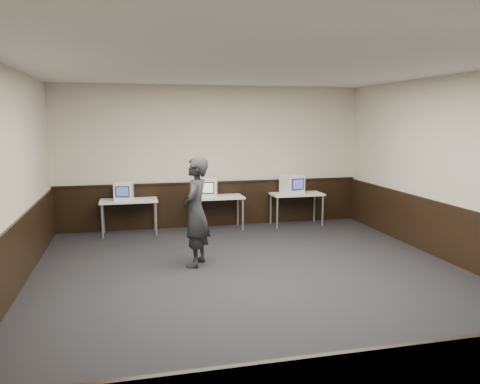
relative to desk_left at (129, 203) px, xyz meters
name	(u,v)px	position (x,y,z in m)	size (l,w,h in m)	color
floor	(260,283)	(1.90, -3.60, -0.68)	(8.00, 8.00, 0.00)	black
ceiling	(262,65)	(1.90, -3.60, 2.52)	(8.00, 8.00, 0.00)	white
back_wall	(213,157)	(1.90, 0.40, 0.92)	(7.00, 7.00, 0.00)	beige
front_wall	(434,255)	(1.90, -7.60, 0.92)	(7.00, 7.00, 0.00)	beige
left_wall	(0,186)	(-1.60, -3.60, 0.92)	(8.00, 8.00, 0.00)	beige
right_wall	(467,172)	(5.40, -3.60, 0.92)	(8.00, 8.00, 0.00)	beige
wainscot_back	(213,204)	(1.90, 0.38, -0.18)	(6.98, 0.04, 1.00)	black
wainscot_left	(8,268)	(-1.58, -3.60, -0.18)	(0.04, 7.98, 1.00)	black
wainscot_right	(461,238)	(5.38, -3.60, -0.18)	(0.04, 7.98, 1.00)	black
wainscot_rail	(213,182)	(1.90, 0.36, 0.34)	(6.98, 0.06, 0.04)	black
desk_left	(129,203)	(0.00, 0.00, 0.00)	(1.20, 0.60, 0.75)	silver
desk_center	(216,199)	(1.90, 0.00, 0.00)	(1.20, 0.60, 0.75)	silver
desk_right	(297,196)	(3.80, 0.00, 0.00)	(1.20, 0.60, 0.75)	silver
emac_left	(124,191)	(-0.10, -0.02, 0.26)	(0.42, 0.45, 0.38)	white
emac_center	(208,187)	(1.71, 0.00, 0.28)	(0.51, 0.53, 0.42)	white
emac_right	(292,184)	(3.69, 0.02, 0.29)	(0.53, 0.55, 0.43)	white
person	(196,212)	(1.09, -2.49, 0.24)	(0.67, 0.44, 1.83)	black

